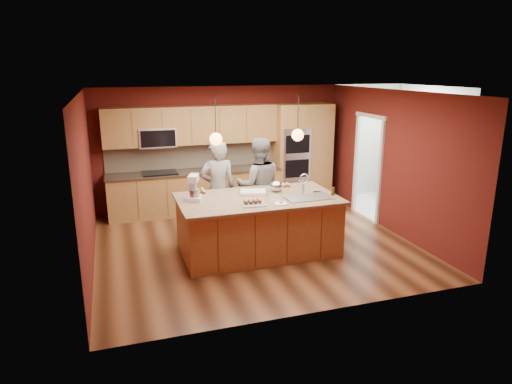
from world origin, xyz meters
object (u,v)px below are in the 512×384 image
object	(u,v)px
person_left	(218,189)
stand_mixer	(194,189)
mixing_bowl	(277,186)
person_right	(259,186)
island	(259,224)

from	to	relation	value
person_left	stand_mixer	size ratio (longest dim) A/B	4.32
mixing_bowl	person_right	bearing A→B (deg)	96.87
person_left	stand_mixer	world-z (taller)	person_left
person_left	mixing_bowl	xyz separation A→B (m)	(0.88, -0.74, 0.17)
person_right	stand_mixer	world-z (taller)	person_right
mixing_bowl	island	bearing A→B (deg)	-147.74
island	person_right	size ratio (longest dim) A/B	1.46
mixing_bowl	person_left	bearing A→B (deg)	139.99
person_left	person_right	xyz separation A→B (m)	(0.79, 0.00, 0.00)
stand_mixer	person_left	bearing A→B (deg)	73.71
island	person_right	distance (m)	1.13
island	mixing_bowl	bearing A→B (deg)	32.26
island	person_right	xyz separation A→B (m)	(0.32, 1.00, 0.41)
person_right	mixing_bowl	distance (m)	0.76
island	stand_mixer	size ratio (longest dim) A/B	6.34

